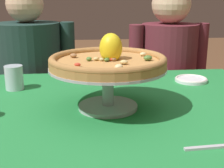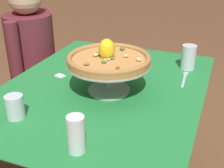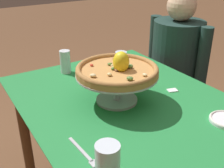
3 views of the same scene
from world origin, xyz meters
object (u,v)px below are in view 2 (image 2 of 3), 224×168
Objects in this scene: side_plate at (89,54)px; water_glass_front_right at (188,58)px; sugar_packet at (60,76)px; diner_right at (34,71)px; pizza_stand at (109,72)px; dinner_fork at (184,79)px; water_glass_back_left at (15,108)px; pizza at (109,58)px; water_glass_side_left at (76,137)px.

water_glass_front_right is at bearing -88.46° from side_plate.
water_glass_front_right reaches higher than sugar_packet.
side_plate is 0.33m from sugar_packet.
sugar_packet is at bearing -129.51° from diner_right.
sugar_packet is (0.06, 0.30, -0.09)m from pizza_stand.
dinner_fork reaches higher than sugar_packet.
dinner_fork is 1.07m from diner_right.
pizza_stand is at bearing -101.92° from sugar_packet.
water_glass_back_left is 0.75m from side_plate.
diner_right is at bearing 86.42° from side_plate.
diner_right is (0.77, 0.48, -0.23)m from water_glass_back_left.
side_plate is at bearing 77.59° from dinner_fork.
water_glass_front_right is 0.16m from dinner_fork.
side_plate reaches higher than sugar_packet.
pizza reaches higher than sugar_packet.
sugar_packet is (0.06, 0.30, -0.16)m from pizza.
water_glass_front_right is at bearing -36.29° from pizza.
dinner_fork is at bearing -176.63° from water_glass_front_right.
side_plate is (-0.02, 0.59, -0.05)m from water_glass_front_right.
water_glass_front_right is 0.11× the size of diner_right.
pizza_stand is 7.60× the size of sugar_packet.
pizza is 0.34m from sugar_packet.
water_glass_back_left reaches higher than dinner_fork.
side_plate is at bearing -1.15° from sugar_packet.
pizza_stand is at bearing 8.39° from water_glass_side_left.
dinner_fork is (0.61, -0.56, -0.04)m from water_glass_back_left.
water_glass_back_left is 0.73× the size of water_glass_front_right.
water_glass_front_right is at bearing 3.37° from dinner_fork.
water_glass_back_left is 0.94m from diner_right.
water_glass_front_right reaches higher than side_plate.
side_plate is 0.48m from diner_right.
diner_right is (0.36, 0.43, -0.19)m from sugar_packet.
diner_right reaches higher than water_glass_back_left.
water_glass_back_left reaches higher than sugar_packet.
water_glass_front_right reaches higher than dinner_fork.
water_glass_front_right is 0.95× the size of side_plate.
water_glass_back_left is 0.42m from sugar_packet.
water_glass_side_left is at bearing -171.51° from pizza.
water_glass_front_right is 2.64× the size of sugar_packet.
pizza_stand is at bearing 130.40° from dinner_fork.
dinner_fork is at bearing -71.85° from sugar_packet.
pizza reaches higher than pizza_stand.
pizza is 0.43m from dinner_fork.
side_plate is (0.84, 0.36, -0.05)m from water_glass_side_left.
pizza_stand is 2.88× the size of water_glass_front_right.
pizza_stand is 2.01× the size of dinner_fork.
dinner_fork is at bearing -18.78° from water_glass_side_left.
water_glass_front_right is 1.06m from diner_right.
water_glass_side_left reaches higher than side_plate.
pizza_stand is at bearing 143.87° from water_glass_front_right.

